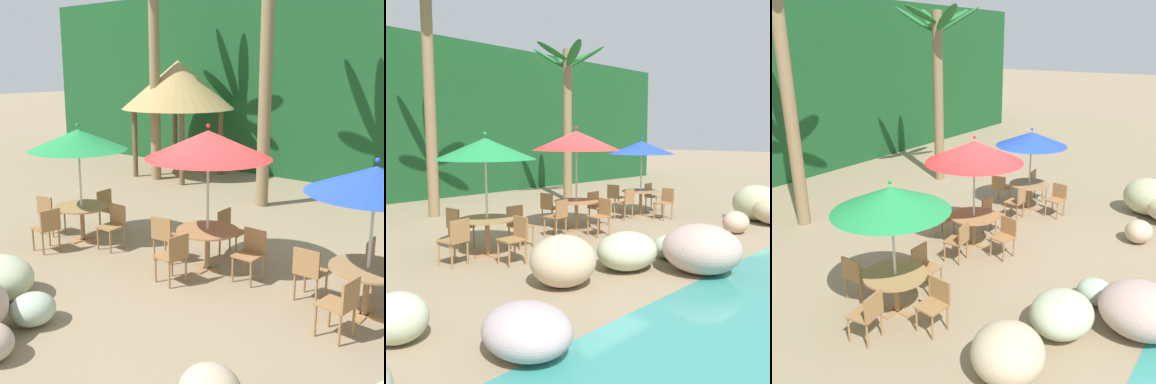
# 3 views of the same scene
# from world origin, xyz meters

# --- Properties ---
(ground_plane) EXTENTS (120.00, 120.00, 0.00)m
(ground_plane) POSITION_xyz_m (0.00, 0.00, 0.00)
(ground_plane) COLOR #937F60
(terrace_deck) EXTENTS (18.00, 5.20, 0.01)m
(terrace_deck) POSITION_xyz_m (0.00, 0.00, 0.00)
(terrace_deck) COLOR #937F60
(terrace_deck) RESTS_ON ground
(rock_seawall) EXTENTS (16.63, 2.93, 0.99)m
(rock_seawall) POSITION_xyz_m (0.02, -3.31, 0.39)
(rock_seawall) COLOR #B0C5A9
(rock_seawall) RESTS_ON ground
(umbrella_green) EXTENTS (1.95, 1.95, 2.42)m
(umbrella_green) POSITION_xyz_m (-3.09, -0.22, 2.10)
(umbrella_green) COLOR silver
(umbrella_green) RESTS_ON ground
(dining_table_green) EXTENTS (1.10, 1.10, 0.74)m
(dining_table_green) POSITION_xyz_m (-3.09, -0.22, 0.61)
(dining_table_green) COLOR #A37547
(dining_table_green) RESTS_ON ground
(chair_green_seaward) EXTENTS (0.42, 0.43, 0.87)m
(chair_green_seaward) POSITION_xyz_m (-2.24, -0.12, 0.51)
(chair_green_seaward) COLOR #9E7042
(chair_green_seaward) RESTS_ON ground
(chair_green_inland) EXTENTS (0.46, 0.45, 0.87)m
(chair_green_inland) POSITION_xyz_m (-3.24, 0.63, 0.51)
(chair_green_inland) COLOR #9E7042
(chair_green_inland) RESTS_ON ground
(chair_green_left) EXTENTS (0.48, 0.49, 0.87)m
(chair_green_left) POSITION_xyz_m (-3.92, -0.43, 0.51)
(chair_green_left) COLOR #9E7042
(chair_green_left) RESTS_ON ground
(chair_green_right) EXTENTS (0.46, 0.45, 0.87)m
(chair_green_right) POSITION_xyz_m (-3.07, -1.07, 0.51)
(chair_green_right) COLOR #9E7042
(chair_green_right) RESTS_ON ground
(umbrella_red) EXTENTS (2.17, 2.17, 2.58)m
(umbrella_red) POSITION_xyz_m (-0.15, 0.16, 2.23)
(umbrella_red) COLOR silver
(umbrella_red) RESTS_ON ground
(dining_table_red) EXTENTS (1.10, 1.10, 0.74)m
(dining_table_red) POSITION_xyz_m (-0.15, 0.16, 0.61)
(dining_table_red) COLOR #A37547
(dining_table_red) RESTS_ON ground
(chair_red_seaward) EXTENTS (0.43, 0.43, 0.87)m
(chair_red_seaward) POSITION_xyz_m (0.70, 0.24, 0.51)
(chair_red_seaward) COLOR #9E7042
(chair_red_seaward) RESTS_ON ground
(chair_red_inland) EXTENTS (0.45, 0.44, 0.87)m
(chair_red_inland) POSITION_xyz_m (-0.28, 1.01, 0.51)
(chair_red_inland) COLOR #9E7042
(chair_red_inland) RESTS_ON ground
(chair_red_left) EXTENTS (0.47, 0.48, 0.87)m
(chair_red_left) POSITION_xyz_m (-0.98, -0.03, 0.51)
(chair_red_left) COLOR #9E7042
(chair_red_left) RESTS_ON ground
(chair_red_right) EXTENTS (0.48, 0.48, 0.87)m
(chair_red_right) POSITION_xyz_m (-0.19, -0.69, 0.51)
(chair_red_right) COLOR #9E7042
(chair_red_right) RESTS_ON ground
(umbrella_blue) EXTENTS (1.92, 1.92, 2.31)m
(umbrella_blue) POSITION_xyz_m (2.67, 0.21, 2.00)
(umbrella_blue) COLOR silver
(umbrella_blue) RESTS_ON ground
(dining_table_blue) EXTENTS (1.10, 1.10, 0.74)m
(dining_table_blue) POSITION_xyz_m (2.67, 0.21, 0.61)
(dining_table_blue) COLOR #A37547
(dining_table_blue) RESTS_ON ground
(chair_blue_seaward) EXTENTS (0.47, 0.47, 0.87)m
(chair_blue_seaward) POSITION_xyz_m (3.50, 0.39, 0.51)
(chair_blue_seaward) COLOR #9E7042
(chair_blue_seaward) RESTS_ON ground
(chair_blue_inland) EXTENTS (0.46, 0.45, 0.87)m
(chair_blue_inland) POSITION_xyz_m (2.51, 1.05, 0.51)
(chair_blue_inland) COLOR #9E7042
(chair_blue_inland) RESTS_ON ground
(chair_blue_left) EXTENTS (0.43, 0.43, 0.87)m
(chair_blue_left) POSITION_xyz_m (1.82, 0.10, 0.51)
(chair_blue_left) COLOR #9E7042
(chair_blue_left) RESTS_ON ground
(chair_blue_right) EXTENTS (0.47, 0.47, 0.87)m
(chair_blue_right) POSITION_xyz_m (2.66, -0.65, 0.51)
(chair_blue_right) COLOR #9E7042
(chair_blue_right) RESTS_ON ground
(palm_tree_second) EXTENTS (2.92, 2.76, 6.82)m
(palm_tree_second) POSITION_xyz_m (-1.65, 4.48, 4.46)
(palm_tree_second) COLOR olive
(palm_tree_second) RESTS_ON ground
(palm_tree_third) EXTENTS (2.80, 2.58, 5.54)m
(palm_tree_third) POSITION_xyz_m (3.45, 4.01, 3.68)
(palm_tree_third) COLOR olive
(palm_tree_third) RESTS_ON ground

